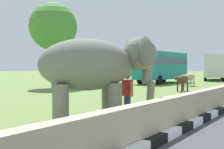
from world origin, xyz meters
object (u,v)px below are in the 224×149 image
at_px(bus_teal, 162,65).
at_px(elephant, 97,66).
at_px(person_handler, 127,93).
at_px(bus_white, 214,65).
at_px(cow_mid, 189,77).
at_px(cow_near, 182,80).

bearing_deg(bus_teal, elephant, -159.66).
xyz_separation_m(person_handler, bus_white, (31.94, 5.88, 1.16)).
relative_size(bus_teal, cow_mid, 4.49).
bearing_deg(elephant, cow_mid, 11.26).
bearing_deg(cow_near, cow_mid, 15.03).
height_order(elephant, cow_mid, elephant).
bearing_deg(bus_white, cow_near, -170.96).
height_order(bus_teal, bus_white, same).
distance_m(elephant, cow_mid, 18.95).
xyz_separation_m(elephant, person_handler, (1.12, -0.46, -0.95)).
bearing_deg(bus_white, person_handler, -169.57).
xyz_separation_m(elephant, cow_near, (13.22, 2.26, -1.01)).
height_order(bus_white, cow_mid, bus_white).
bearing_deg(cow_near, person_handler, -167.31).
bearing_deg(bus_white, elephant, -170.69).
xyz_separation_m(bus_white, cow_mid, (-14.49, -1.72, -1.21)).
distance_m(bus_white, cow_mid, 14.64).
relative_size(elephant, bus_teal, 0.46).
height_order(bus_teal, cow_mid, bus_teal).
xyz_separation_m(elephant, cow_mid, (18.56, 3.69, -1.01)).
distance_m(bus_teal, bus_white, 11.54).
distance_m(elephant, bus_white, 33.50).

